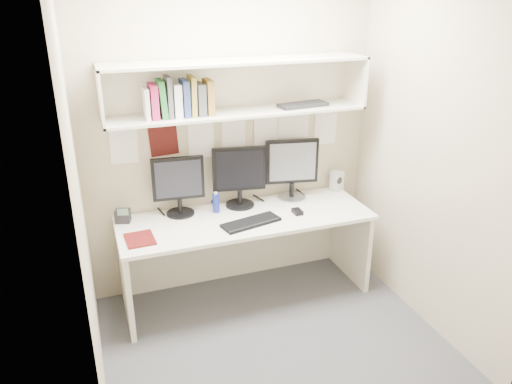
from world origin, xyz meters
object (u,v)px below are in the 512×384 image
object	(u,v)px
speaker	(337,181)
desk_phone	(123,216)
desk	(246,256)
keyboard	(251,222)
monitor_center	(239,175)
monitor_left	(178,184)
maroon_notebook	(140,239)
monitor_right	(292,167)

from	to	relation	value
speaker	desk_phone	xyz separation A→B (m)	(-1.86, -0.03, -0.04)
speaker	desk	bearing A→B (deg)	174.14
desk	desk_phone	distance (m)	1.03
keyboard	desk_phone	world-z (taller)	desk_phone
monitor_center	speaker	distance (m)	0.94
monitor_left	speaker	distance (m)	1.43
monitor_left	keyboard	xyz separation A→B (m)	(0.47, -0.37, -0.25)
speaker	maroon_notebook	size ratio (longest dim) A/B	0.74
desk_phone	monitor_left	bearing A→B (deg)	16.59
desk	speaker	size ratio (longest dim) A/B	11.07
monitor_center	desk	bearing A→B (deg)	-86.26
monitor_center	maroon_notebook	distance (m)	0.97
monitor_left	monitor_center	bearing A→B (deg)	5.10
keyboard	desk	bearing A→B (deg)	75.58
monitor_right	speaker	size ratio (longest dim) A/B	2.88
speaker	keyboard	bearing A→B (deg)	-177.86
desk_phone	desk	bearing A→B (deg)	2.99
keyboard	monitor_left	bearing A→B (deg)	129.10
desk	monitor_center	size ratio (longest dim) A/B	3.98
monitor_left	monitor_right	distance (m)	0.97
monitor_center	monitor_right	size ratio (longest dim) A/B	0.97
keyboard	maroon_notebook	world-z (taller)	keyboard
monitor_right	maroon_notebook	bearing A→B (deg)	-154.83
speaker	desk_phone	size ratio (longest dim) A/B	1.37
monitor_right	keyboard	size ratio (longest dim) A/B	1.13
monitor_left	maroon_notebook	bearing A→B (deg)	-131.17
desk	maroon_notebook	size ratio (longest dim) A/B	8.21
monitor_left	maroon_notebook	distance (m)	0.56
monitor_left	monitor_right	world-z (taller)	monitor_right
speaker	monitor_right	bearing A→B (deg)	162.81
monitor_center	keyboard	xyz separation A→B (m)	(-0.03, -0.37, -0.26)
keyboard	speaker	size ratio (longest dim) A/B	2.56
desk	monitor_left	world-z (taller)	monitor_left
maroon_notebook	desk	bearing A→B (deg)	6.20
desk	speaker	bearing A→B (deg)	14.60
monitor_left	keyboard	bearing A→B (deg)	-32.66
desk	speaker	xyz separation A→B (m)	(0.94, 0.24, 0.45)
monitor_right	maroon_notebook	distance (m)	1.40
monitor_right	desk_phone	xyz separation A→B (m)	(-1.41, -0.00, -0.23)
monitor_left	desk_phone	world-z (taller)	monitor_left
keyboard	maroon_notebook	bearing A→B (deg)	165.64
monitor_center	maroon_notebook	size ratio (longest dim) A/B	2.07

